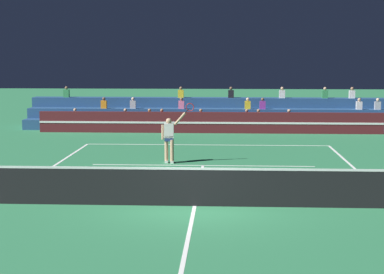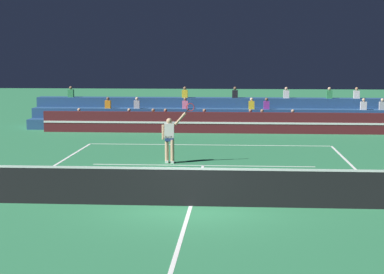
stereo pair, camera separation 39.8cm
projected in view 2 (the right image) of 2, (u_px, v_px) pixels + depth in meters
ground_plane at (191, 206)px, 17.40m from camera, size 120.00×120.00×0.00m
court_lines at (191, 206)px, 17.40m from camera, size 11.10×23.90×0.01m
tennis_net at (191, 186)px, 17.33m from camera, size 12.00×0.10×1.10m
sponsor_banner_wall at (213, 123)px, 33.54m from camera, size 18.00×0.26×1.10m
bleacher_stand at (215, 116)px, 36.04m from camera, size 20.49×2.85×2.28m
tennis_player at (170, 137)px, 24.21m from camera, size 1.30×0.34×2.34m
tennis_ball at (339, 190)px, 19.24m from camera, size 0.07×0.07×0.07m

